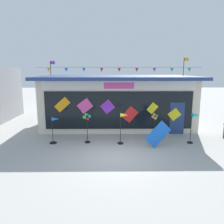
{
  "coord_description": "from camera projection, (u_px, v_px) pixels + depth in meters",
  "views": [
    {
      "loc": [
        -0.22,
        -9.42,
        3.96
      ],
      "look_at": [
        -0.06,
        3.26,
        1.49
      ],
      "focal_mm": 34.64,
      "sensor_mm": 36.0,
      "label": 1
    }
  ],
  "objects": [
    {
      "name": "wind_spinner_left",
      "position": [
        87.0,
        122.0,
        11.73
      ],
      "size": [
        0.43,
        0.31,
        1.69
      ],
      "color": "black",
      "rests_on": "ground_plane"
    },
    {
      "name": "display_kite_on_ground",
      "position": [
        158.0,
        134.0,
        11.12
      ],
      "size": [
        1.41,
        0.29,
        1.41
      ],
      "primitive_type": "cube",
      "rotation": [
        -0.2,
        0.79,
        0.0
      ],
      "color": "blue",
      "rests_on": "ground_plane"
    },
    {
      "name": "wind_spinner_right",
      "position": [
        194.0,
        121.0,
        11.67
      ],
      "size": [
        0.59,
        0.31,
        1.7
      ],
      "color": "black",
      "rests_on": "ground_plane"
    },
    {
      "name": "wind_spinner_center_left",
      "position": [
        123.0,
        122.0,
        11.57
      ],
      "size": [
        0.58,
        0.32,
        1.71
      ],
      "color": "black",
      "rests_on": "ground_plane"
    },
    {
      "name": "kite_shop_building",
      "position": [
        117.0,
        100.0,
        15.89
      ],
      "size": [
        10.47,
        6.41,
        4.83
      ],
      "color": "beige",
      "rests_on": "ground_plane"
    },
    {
      "name": "wind_spinner_far_left",
      "position": [
        55.0,
        127.0,
        11.69
      ],
      "size": [
        0.59,
        0.38,
        1.48
      ],
      "color": "black",
      "rests_on": "ground_plane"
    },
    {
      "name": "wind_spinner_center_right",
      "position": [
        154.0,
        124.0,
        11.69
      ],
      "size": [
        0.38,
        0.32,
        1.7
      ],
      "color": "black",
      "rests_on": "ground_plane"
    },
    {
      "name": "ground_plane",
      "position": [
        114.0,
        157.0,
        10.0
      ],
      "size": [
        80.0,
        80.0,
        0.0
      ],
      "primitive_type": "plane",
      "color": "#ADAAA5"
    }
  ]
}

